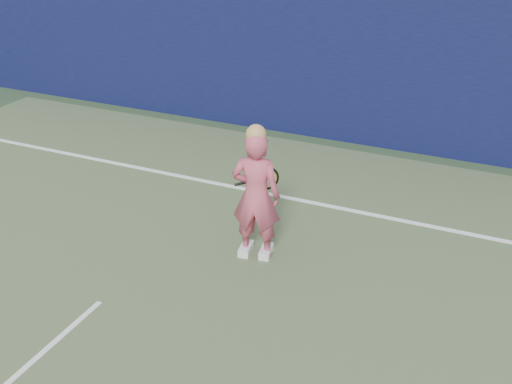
% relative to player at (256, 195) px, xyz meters
% --- Properties ---
extents(ground, '(80.00, 80.00, 0.00)m').
position_rel_player_xyz_m(ground, '(-1.06, -2.52, -0.76)').
color(ground, '#294229').
rests_on(ground, ground).
extents(backstop_wall, '(24.00, 0.40, 2.50)m').
position_rel_player_xyz_m(backstop_wall, '(-1.06, 3.98, 0.49)').
color(backstop_wall, '#0C1035').
rests_on(backstop_wall, ground).
extents(player, '(0.60, 0.45, 1.58)m').
position_rel_player_xyz_m(player, '(0.00, 0.00, 0.00)').
color(player, '#CB4F65').
rests_on(player, ground).
extents(racket, '(0.51, 0.24, 0.28)m').
position_rel_player_xyz_m(racket, '(-0.09, 0.46, -0.01)').
color(racket, black).
rests_on(racket, ground).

